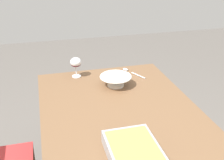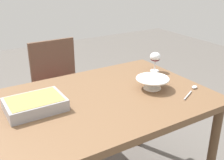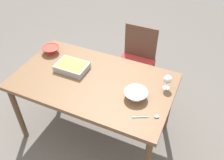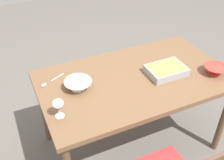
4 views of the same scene
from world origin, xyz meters
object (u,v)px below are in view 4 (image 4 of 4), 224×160
Objects in this scene: casserole_dish at (166,70)px; mixing_bowl at (78,84)px; serving_spoon at (48,83)px; wine_glass at (58,105)px; small_bowl at (215,69)px; dining_table at (134,85)px.

casserole_dish is 0.69m from mixing_bowl.
mixing_bowl is at bearing 141.01° from serving_spoon.
mixing_bowl is at bearing -132.45° from wine_glass.
wine_glass is at bearing -1.77° from small_bowl.
small_bowl reaches higher than dining_table.
dining_table is 8.15× the size of small_bowl.
mixing_bowl reaches higher than casserole_dish.
dining_table is 0.68m from wine_glass.
wine_glass reaches higher than casserole_dish.
wine_glass reaches higher than small_bowl.
small_bowl reaches higher than serving_spoon.
casserole_dish is at bearing 167.75° from dining_table.
small_bowl is 0.89× the size of serving_spoon.
small_bowl is (-0.35, 0.15, 0.00)m from casserole_dish.
small_bowl is (-0.60, 0.21, 0.11)m from dining_table.
wine_glass is 0.78× the size of small_bowl.
casserole_dish is 0.91m from serving_spoon.
wine_glass is at bearing 87.38° from serving_spoon.
wine_glass reaches higher than dining_table.
casserole_dish is 1.65× the size of small_bowl.
serving_spoon is (0.62, -0.20, 0.08)m from dining_table.
dining_table is at bearing -12.25° from casserole_dish.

